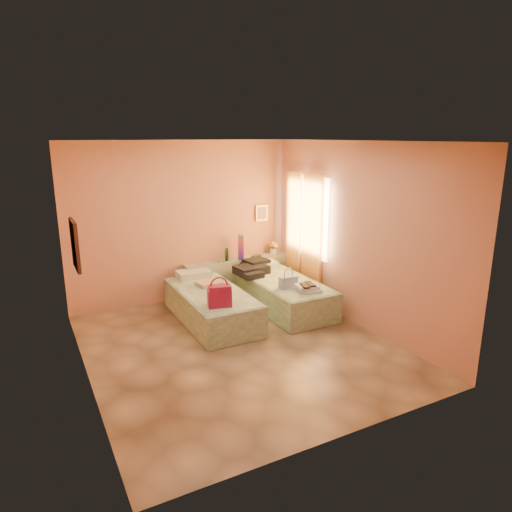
{
  "coord_description": "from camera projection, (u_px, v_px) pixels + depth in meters",
  "views": [
    {
      "loc": [
        -2.51,
        -5.29,
        2.86
      ],
      "look_at": [
        0.71,
        0.85,
        1.03
      ],
      "focal_mm": 32.0,
      "sensor_mm": 36.0,
      "label": 1
    }
  ],
  "objects": [
    {
      "name": "small_dish",
      "position": [
        222.0,
        261.0,
        8.27
      ],
      "size": [
        0.15,
        0.15,
        0.03
      ],
      "primitive_type": "cylinder",
      "rotation": [
        0.0,
        0.0,
        -0.11
      ],
      "color": "#457F5F",
      "rests_on": "headboard_ledge"
    },
    {
      "name": "towel_stack",
      "position": [
        309.0,
        288.0,
        7.15
      ],
      "size": [
        0.41,
        0.37,
        0.1
      ],
      "primitive_type": "cube",
      "rotation": [
        0.0,
        0.0,
        -0.22
      ],
      "color": "white",
      "rests_on": "bed_right"
    },
    {
      "name": "blue_handbag",
      "position": [
        288.0,
        282.0,
        7.3
      ],
      "size": [
        0.3,
        0.14,
        0.19
      ],
      "primitive_type": "cube",
      "rotation": [
        0.0,
        0.0,
        0.03
      ],
      "color": "#4361A1",
      "rests_on": "bed_right"
    },
    {
      "name": "green_book",
      "position": [
        256.0,
        256.0,
        8.61
      ],
      "size": [
        0.19,
        0.17,
        0.03
      ],
      "primitive_type": "cube",
      "rotation": [
        0.0,
        0.0,
        0.41
      ],
      "color": "#244426",
      "rests_on": "headboard_ledge"
    },
    {
      "name": "sandal_pair",
      "position": [
        308.0,
        285.0,
        7.1
      ],
      "size": [
        0.26,
        0.3,
        0.03
      ],
      "primitive_type": "cube",
      "rotation": [
        0.0,
        0.0,
        -0.28
      ],
      "color": "black",
      "rests_on": "towel_stack"
    },
    {
      "name": "headboard_ledge",
      "position": [
        237.0,
        276.0,
        8.54
      ],
      "size": [
        2.05,
        0.3,
        0.65
      ],
      "primitive_type": "cube",
      "color": "#A9B695",
      "rests_on": "ground"
    },
    {
      "name": "khaki_garment",
      "position": [
        209.0,
        283.0,
        7.43
      ],
      "size": [
        0.39,
        0.33,
        0.06
      ],
      "primitive_type": "cube",
      "rotation": [
        0.0,
        0.0,
        0.1
      ],
      "color": "tan",
      "rests_on": "bed_left"
    },
    {
      "name": "rainbow_box",
      "position": [
        241.0,
        247.0,
        8.36
      ],
      "size": [
        0.14,
        0.14,
        0.47
      ],
      "primitive_type": "cube",
      "rotation": [
        0.0,
        0.0,
        -0.42
      ],
      "color": "maroon",
      "rests_on": "headboard_ledge"
    },
    {
      "name": "bed_left",
      "position": [
        212.0,
        306.0,
        7.24
      ],
      "size": [
        0.91,
        2.01,
        0.5
      ],
      "primitive_type": "cube",
      "rotation": [
        0.0,
        0.0,
        -0.01
      ],
      "color": "beige",
      "rests_on": "ground"
    },
    {
      "name": "bed_right",
      "position": [
        283.0,
        294.0,
        7.78
      ],
      "size": [
        0.91,
        2.01,
        0.5
      ],
      "primitive_type": "cube",
      "rotation": [
        0.0,
        0.0,
        -0.01
      ],
      "color": "beige",
      "rests_on": "ground"
    },
    {
      "name": "water_bottle",
      "position": [
        227.0,
        255.0,
        8.3
      ],
      "size": [
        0.08,
        0.08,
        0.23
      ],
      "primitive_type": "cylinder",
      "rotation": [
        0.0,
        0.0,
        0.31
      ],
      "color": "#163E1E",
      "rests_on": "headboard_ledge"
    },
    {
      "name": "ground",
      "position": [
        239.0,
        347.0,
        6.39
      ],
      "size": [
        4.5,
        4.5,
        0.0
      ],
      "primitive_type": "plane",
      "color": "tan",
      "rests_on": "ground"
    },
    {
      "name": "magenta_handbag",
      "position": [
        219.0,
        296.0,
        6.49
      ],
      "size": [
        0.37,
        0.26,
        0.32
      ],
      "primitive_type": "cube",
      "rotation": [
        0.0,
        0.0,
        -0.24
      ],
      "color": "maroon",
      "rests_on": "bed_left"
    },
    {
      "name": "clothes_pile",
      "position": [
        254.0,
        268.0,
        8.09
      ],
      "size": [
        0.69,
        0.69,
        0.18
      ],
      "primitive_type": "cube",
      "rotation": [
        0.0,
        0.0,
        0.14
      ],
      "color": "black",
      "rests_on": "bed_right"
    },
    {
      "name": "room_walls",
      "position": [
        234.0,
        214.0,
        6.51
      ],
      "size": [
        4.02,
        4.51,
        2.81
      ],
      "color": "tan",
      "rests_on": "ground"
    },
    {
      "name": "flower_vase",
      "position": [
        273.0,
        247.0,
        8.78
      ],
      "size": [
        0.26,
        0.26,
        0.29
      ],
      "primitive_type": "cube",
      "rotation": [
        0.0,
        0.0,
        0.19
      ],
      "color": "white",
      "rests_on": "headboard_ledge"
    }
  ]
}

